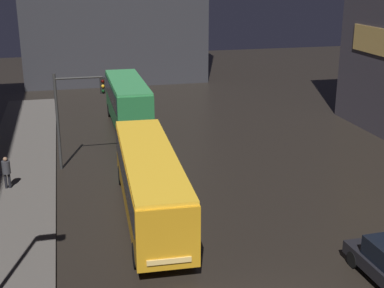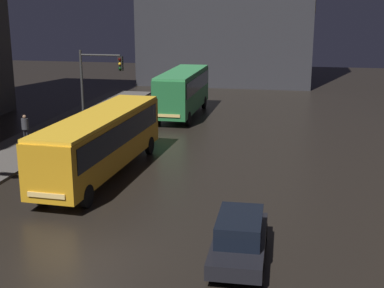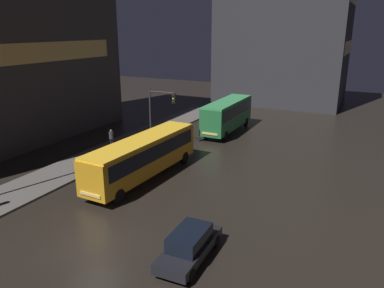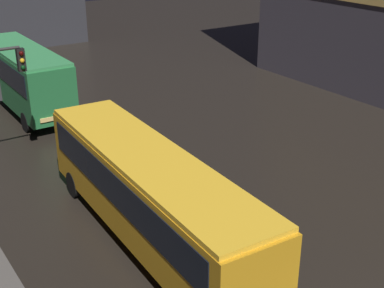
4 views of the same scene
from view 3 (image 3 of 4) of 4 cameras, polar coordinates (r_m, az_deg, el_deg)
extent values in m
plane|color=black|center=(21.06, -14.72, -14.66)|extent=(120.00, 120.00, 0.00)
cube|color=#56514C|center=(33.27, -15.46, -2.44)|extent=(4.00, 48.00, 0.15)
cube|color=#E0B25B|center=(35.66, -26.28, 12.10)|extent=(0.24, 25.79, 1.80)
cube|color=#2D2D33|center=(59.01, 13.86, 16.85)|extent=(18.00, 12.00, 22.01)
cube|color=#EAC66B|center=(57.75, 22.58, 13.42)|extent=(0.24, 10.20, 1.80)
cube|color=orange|center=(28.22, -7.43, -1.84)|extent=(2.84, 11.50, 2.44)
cube|color=black|center=(28.07, -7.46, -0.93)|extent=(2.86, 10.59, 1.10)
cube|color=yellow|center=(27.83, -7.53, 0.70)|extent=(2.78, 11.27, 0.16)
cube|color=#F4CC72|center=(24.48, -15.25, -7.47)|extent=(1.65, 0.17, 0.20)
cylinder|color=black|center=(24.94, -11.10, -7.82)|extent=(0.29, 1.01, 1.00)
cylinder|color=black|center=(26.27, -14.76, -6.75)|extent=(0.29, 1.01, 1.00)
cylinder|color=black|center=(31.50, -1.17, -2.09)|extent=(0.29, 1.01, 1.00)
cylinder|color=black|center=(32.56, -4.47, -1.48)|extent=(0.29, 1.01, 1.00)
cube|color=#236B38|center=(40.93, 5.39, 4.46)|extent=(2.41, 9.35, 2.74)
cube|color=black|center=(40.80, 5.42, 5.31)|extent=(2.47, 8.60, 1.10)
cube|color=#399252|center=(40.64, 5.45, 6.45)|extent=(2.36, 9.16, 0.16)
cube|color=#F4CC72|center=(36.95, 2.73, 1.56)|extent=(1.67, 0.11, 0.20)
cylinder|color=black|center=(37.95, 5.08, 1.23)|extent=(0.25, 1.00, 1.00)
cylinder|color=black|center=(38.75, 2.08, 1.63)|extent=(0.25, 1.00, 1.00)
cylinder|color=black|center=(43.91, 8.21, 3.33)|extent=(0.25, 1.00, 1.00)
cylinder|color=black|center=(44.61, 5.55, 3.65)|extent=(0.25, 1.00, 1.00)
cube|color=black|center=(19.11, -0.36, -15.66)|extent=(1.84, 4.58, 0.50)
cube|color=black|center=(18.78, -0.37, -14.07)|extent=(1.53, 2.53, 0.74)
cylinder|color=black|center=(17.79, -0.20, -19.36)|extent=(0.22, 0.64, 0.64)
cylinder|color=black|center=(18.39, -4.89, -18.07)|extent=(0.22, 0.64, 0.64)
cylinder|color=black|center=(20.20, 3.68, -14.49)|extent=(0.22, 0.64, 0.64)
cylinder|color=black|center=(20.72, -0.50, -13.56)|extent=(0.22, 0.64, 0.64)
cylinder|color=black|center=(36.14, -12.24, 0.17)|extent=(0.14, 0.14, 0.81)
cylinder|color=black|center=(36.03, -12.01, 0.13)|extent=(0.14, 0.14, 0.81)
cylinder|color=#333338|center=(35.88, -12.20, 1.29)|extent=(0.58, 0.58, 0.68)
sphere|color=#8C664C|center=(35.76, -12.25, 1.98)|extent=(0.22, 0.22, 0.22)
cylinder|color=#2D2D2D|center=(36.03, -6.36, 4.10)|extent=(0.16, 0.16, 5.59)
cylinder|color=#2D2D2D|center=(34.88, -4.67, 7.89)|extent=(2.61, 0.12, 0.12)
cube|color=black|center=(34.32, -2.75, 6.92)|extent=(0.30, 0.24, 0.90)
sphere|color=#390706|center=(34.15, -2.87, 7.35)|extent=(0.18, 0.18, 0.18)
sphere|color=gold|center=(34.20, -2.87, 6.89)|extent=(0.18, 0.18, 0.18)
sphere|color=black|center=(34.25, -2.86, 6.42)|extent=(0.18, 0.18, 0.18)
camera|label=1|loc=(18.36, -66.20, 7.45)|focal=50.00mm
camera|label=2|loc=(6.49, -78.95, -20.83)|focal=50.00mm
camera|label=4|loc=(23.95, -42.91, 10.52)|focal=50.00mm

